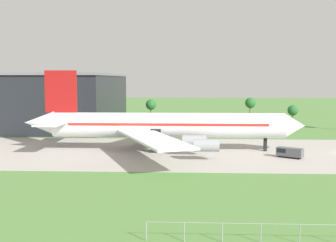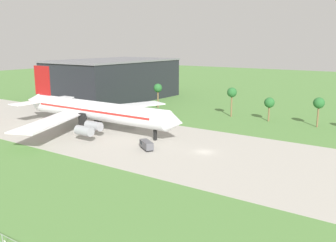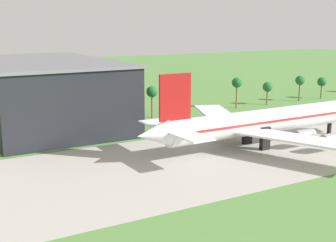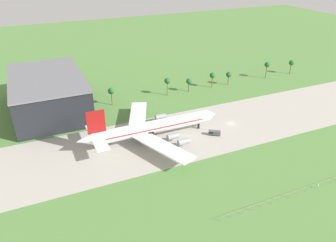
{
  "view_description": "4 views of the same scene",
  "coord_description": "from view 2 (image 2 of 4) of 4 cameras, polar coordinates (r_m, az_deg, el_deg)",
  "views": [
    {
      "loc": [
        -35.68,
        -97.88,
        17.0
      ],
      "look_at": [
        -40.4,
        2.29,
        7.11
      ],
      "focal_mm": 45.0,
      "sensor_mm": 36.0,
      "label": 1
    },
    {
      "loc": [
        44.3,
        -79.85,
        27.23
      ],
      "look_at": [
        -12.75,
        2.29,
        6.11
      ],
      "focal_mm": 40.0,
      "sensor_mm": 36.0,
      "label": 2
    },
    {
      "loc": [
        -117.65,
        -82.49,
        29.91
      ],
      "look_at": [
        -68.04,
        2.29,
        9.08
      ],
      "focal_mm": 50.0,
      "sensor_mm": 36.0,
      "label": 3
    },
    {
      "loc": [
        -87.6,
        -119.51,
        77.78
      ],
      "look_at": [
        -32.27,
        5.0,
        6.0
      ],
      "focal_mm": 35.0,
      "sensor_mm": 36.0,
      "label": 4
    }
  ],
  "objects": [
    {
      "name": "palm_tree_row",
      "position": [
        130.21,
        22.37,
        2.46
      ],
      "size": [
        131.62,
        3.6,
        11.2
      ],
      "color": "brown",
      "rests_on": "ground_plane"
    },
    {
      "name": "ground_plane",
      "position": [
        95.29,
        5.54,
        -4.73
      ],
      "size": [
        600.0,
        600.0,
        0.0
      ],
      "primitive_type": "plane",
      "color": "#517F3D"
    },
    {
      "name": "terminal_building",
      "position": [
        183.74,
        -8.24,
        6.29
      ],
      "size": [
        36.72,
        61.2,
        19.1
      ],
      "color": "black",
      "rests_on": "ground_plane"
    },
    {
      "name": "perimeter_fence",
      "position": [
        56.96,
        -23.94,
        -16.09
      ],
      "size": [
        80.1,
        0.1,
        2.1
      ],
      "color": "gray",
      "rests_on": "ground_plane"
    },
    {
      "name": "jet_airliner",
      "position": [
        120.81,
        -11.36,
        1.58
      ],
      "size": [
        67.49,
        62.28,
        19.2
      ],
      "color": "white",
      "rests_on": "ground_plane"
    },
    {
      "name": "taxiway_strip",
      "position": [
        95.28,
        5.54,
        -4.73
      ],
      "size": [
        320.0,
        44.0,
        0.02
      ],
      "color": "#A8A399",
      "rests_on": "ground_plane"
    },
    {
      "name": "baggage_tug",
      "position": [
        97.14,
        -3.33,
        -3.63
      ],
      "size": [
        5.77,
        4.7,
        2.24
      ],
      "color": "black",
      "rests_on": "ground_plane"
    }
  ]
}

